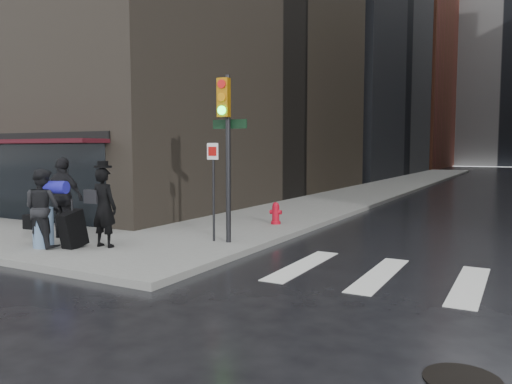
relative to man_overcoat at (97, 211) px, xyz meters
The scene contains 10 objects.
ground 1.54m from the man_overcoat, ahead, with size 140.00×140.00×0.00m, color black.
sidewalk_left 27.16m from the man_overcoat, 87.56° to the left, with size 4.00×50.00×0.15m, color slate.
bldg_left_mid 43.01m from the man_overcoat, 107.26° to the left, with size 22.00×24.00×34.00m, color slate.
bldg_left_far 64.37m from the man_overcoat, 100.79° to the left, with size 22.00×20.00×26.00m, color #5A241F.
storefront 6.24m from the man_overcoat, 160.91° to the left, with size 8.40×1.11×2.83m.
man_overcoat is the anchor object (origin of this frame).
man_jeans 1.25m from the man_overcoat, 150.43° to the right, with size 1.32×0.76×1.82m.
man_greycoat 1.78m from the man_overcoat, 163.51° to the left, with size 1.25×0.60×2.06m.
traffic_light 3.44m from the man_overcoat, 39.08° to the left, with size 1.00×0.49×4.03m.
fire_hydrant 5.62m from the man_overcoat, 68.80° to the left, with size 0.37×0.29×0.67m.
Camera 1 is at (7.49, -8.42, 2.39)m, focal length 35.00 mm.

